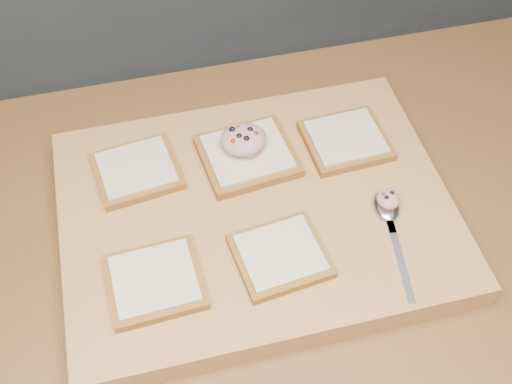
{
  "coord_description": "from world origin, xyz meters",
  "views": [
    {
      "loc": [
        -0.27,
        -0.47,
        1.66
      ],
      "look_at": [
        -0.14,
        0.05,
        0.97
      ],
      "focal_mm": 45.0,
      "sensor_mm": 36.0,
      "label": 1
    }
  ],
  "objects_px": {
    "tuna_salad_dollop": "(243,139)",
    "spoon": "(388,213)",
    "bread_far_center": "(247,155)",
    "cutting_board": "(256,214)"
  },
  "relations": [
    {
      "from": "bread_far_center",
      "to": "spoon",
      "type": "bearing_deg",
      "value": -41.8
    },
    {
      "from": "bread_far_center",
      "to": "tuna_salad_dollop",
      "type": "xyz_separation_m",
      "value": [
        -0.0,
        0.01,
        0.03
      ]
    },
    {
      "from": "bread_far_center",
      "to": "spoon",
      "type": "height_order",
      "value": "bread_far_center"
    },
    {
      "from": "tuna_salad_dollop",
      "to": "cutting_board",
      "type": "bearing_deg",
      "value": -92.66
    },
    {
      "from": "bread_far_center",
      "to": "tuna_salad_dollop",
      "type": "bearing_deg",
      "value": 111.19
    },
    {
      "from": "cutting_board",
      "to": "spoon",
      "type": "height_order",
      "value": "spoon"
    },
    {
      "from": "tuna_salad_dollop",
      "to": "spoon",
      "type": "relative_size",
      "value": 0.37
    },
    {
      "from": "cutting_board",
      "to": "tuna_salad_dollop",
      "type": "bearing_deg",
      "value": 87.34
    },
    {
      "from": "tuna_salad_dollop",
      "to": "spoon",
      "type": "bearing_deg",
      "value": -42.99
    },
    {
      "from": "bread_far_center",
      "to": "tuna_salad_dollop",
      "type": "relative_size",
      "value": 2.17
    }
  ]
}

